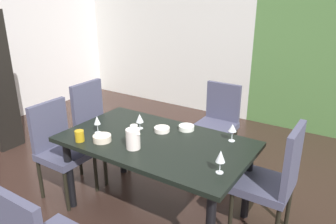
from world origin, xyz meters
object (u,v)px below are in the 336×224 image
Objects in this scene: dining_table at (156,149)px; pitcher_left at (133,139)px; chair_left_near at (59,145)px; serving_bowl_front at (186,128)px; chair_right_far at (275,178)px; serving_bowl_right at (102,138)px; cup_east at (80,136)px; wine_glass_near_window at (233,128)px; chair_left_far at (96,125)px; wine_glass_south at (140,118)px; serving_bowl_west at (162,129)px; chair_head_far at (218,119)px; wine_glass_rear at (97,121)px; cup_corner at (134,130)px; wine_glass_north at (221,157)px.

pitcher_left is at bearing -105.08° from dining_table.
chair_left_near is 1.27m from serving_bowl_front.
pitcher_left is at bearing 115.21° from chair_right_far.
cup_east is at bearing -147.41° from serving_bowl_right.
wine_glass_near_window is at bearing 32.96° from cup_east.
wine_glass_near_window is at bearing 92.90° from chair_left_far.
wine_glass_south reaches higher than serving_bowl_right.
pitcher_left is (-0.63, -0.57, -0.03)m from wine_glass_near_window.
serving_bowl_west is 0.91× the size of serving_bowl_right.
wine_glass_south reaches higher than dining_table.
chair_head_far is 5.78× the size of wine_glass_rear.
wine_glass_rear is 0.34m from cup_corner.
serving_bowl_west is 0.42m from pitcher_left.
chair_head_far reaches higher than serving_bowl_front.
wine_glass_north is at bearing 3.89° from serving_bowl_right.
wine_glass_near_window is (0.57, 0.34, 0.21)m from dining_table.
wine_glass_north is 1.23m from wine_glass_rear.
dining_table is 1.02m from chair_left_far.
wine_glass_south is 0.93× the size of serving_bowl_right.
chair_right_far is 1.27m from cup_corner.
dining_table is 1.63× the size of chair_right_far.
wine_glass_rear is (0.45, 0.10, 0.32)m from chair_left_near.
wine_glass_near_window is at bearing 42.24° from pitcher_left.
serving_bowl_right is (0.16, -0.11, -0.09)m from wine_glass_rear.
chair_right_far is 6.21× the size of wine_glass_rear.
cup_east is (-0.48, -0.56, 0.03)m from serving_bowl_west.
wine_glass_near_window is 1.21m from wine_glass_rear.
dining_table is at bearing -73.14° from serving_bowl_west.
wine_glass_south is at bearing 79.13° from chair_left_far.
chair_left_near is 0.65m from serving_bowl_right.
dining_table is at bearing 2.24° from cup_corner.
chair_left_near is 5.62× the size of pitcher_left.
wine_glass_south is at bearing 74.29° from chair_head_far.
cup_east reaches higher than dining_table.
serving_bowl_front is (1.10, 0.07, 0.20)m from chair_left_far.
serving_bowl_front is 0.60m from pitcher_left.
dining_table is 1.72× the size of chair_left_near.
wine_glass_near_window reaches higher than serving_bowl_west.
wine_glass_near_window is at bearing 33.03° from serving_bowl_right.
wine_glass_south is at bearing -151.07° from serving_bowl_front.
pitcher_left is at bearing -137.76° from wine_glass_near_window.
chair_head_far is 0.98× the size of chair_left_near.
chair_head_far is 5.31× the size of wine_glass_north.
wine_glass_north reaches higher than serving_bowl_west.
chair_left_far is at bearing 174.99° from serving_bowl_west.
wine_glass_north is at bearing -26.74° from serving_bowl_west.
wine_glass_rear is at bearing 102.18° from chair_left_near.
chair_left_near is 6.12× the size of wine_glass_near_window.
pitcher_left is (-0.76, -0.03, -0.04)m from wine_glass_north.
cup_east is at bearing -129.74° from cup_corner.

